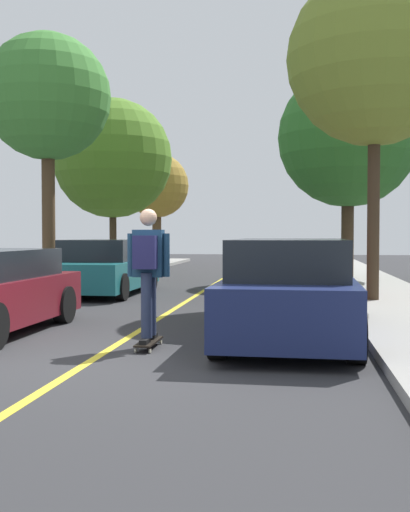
# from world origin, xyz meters

# --- Properties ---
(ground) EXTENTS (80.00, 80.00, 0.00)m
(ground) POSITION_xyz_m (0.00, 0.00, 0.00)
(ground) COLOR #2D2D30
(center_line) EXTENTS (0.12, 39.20, 0.01)m
(center_line) POSITION_xyz_m (0.00, 4.00, 0.00)
(center_line) COLOR gold
(center_line) RESTS_ON ground
(parked_car_left_near) EXTENTS (2.01, 4.44, 1.40)m
(parked_car_left_near) POSITION_xyz_m (-2.39, 8.23, 0.69)
(parked_car_left_near) COLOR #196066
(parked_car_left_near) RESTS_ON ground
(parked_car_right_nearest) EXTENTS (1.96, 4.73, 1.47)m
(parked_car_right_nearest) POSITION_xyz_m (2.39, 1.81, 0.73)
(parked_car_right_nearest) COLOR navy
(parked_car_right_nearest) RESTS_ON ground
(parked_car_right_near) EXTENTS (1.85, 4.66, 1.35)m
(parked_car_right_near) POSITION_xyz_m (2.39, 8.11, 0.66)
(parked_car_right_near) COLOR maroon
(parked_car_right_near) RESTS_ON ground
(street_tree_left_nearest) EXTENTS (3.36, 3.36, 6.75)m
(street_tree_left_nearest) POSITION_xyz_m (-4.10, 8.79, 5.17)
(street_tree_left_nearest) COLOR #4C3823
(street_tree_left_nearest) RESTS_ON sidewalk_left
(street_tree_left_near) EXTENTS (4.31, 4.31, 6.29)m
(street_tree_left_near) POSITION_xyz_m (-4.10, 14.87, 4.27)
(street_tree_left_near) COLOR #3D2D1E
(street_tree_left_near) RESTS_ON sidewalk_left
(street_tree_left_far) EXTENTS (3.06, 3.06, 5.24)m
(street_tree_left_far) POSITION_xyz_m (-4.10, 22.26, 3.81)
(street_tree_left_far) COLOR #4C3823
(street_tree_left_far) RESTS_ON sidewalk_left
(street_tree_right_nearest) EXTENTS (3.72, 3.72, 7.00)m
(street_tree_right_nearest) POSITION_xyz_m (4.10, 6.39, 5.26)
(street_tree_right_nearest) COLOR #3D2D1E
(street_tree_right_nearest) RESTS_ON sidewalk_right
(street_tree_right_near) EXTENTS (4.44, 4.44, 6.69)m
(street_tree_right_near) POSITION_xyz_m (4.10, 13.14, 4.60)
(street_tree_right_near) COLOR #3D2D1E
(street_tree_right_near) RESTS_ON sidewalk_right
(skateboard) EXTENTS (0.22, 0.84, 0.10)m
(skateboard) POSITION_xyz_m (0.50, 0.81, 0.09)
(skateboard) COLOR black
(skateboard) RESTS_ON ground
(skateboarder) EXTENTS (0.58, 0.70, 1.78)m
(skateboarder) POSITION_xyz_m (0.50, 0.78, 1.12)
(skateboarder) COLOR black
(skateboarder) RESTS_ON skateboard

